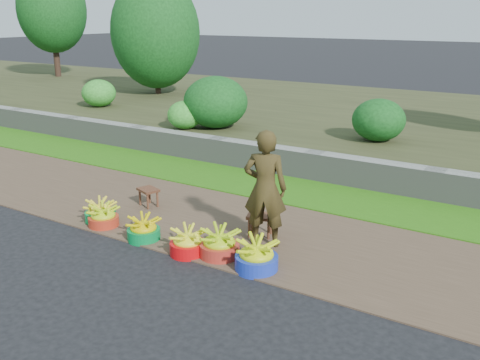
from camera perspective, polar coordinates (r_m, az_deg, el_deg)
The scene contains 14 objects.
ground_plane at distance 7.08m, azimuth -6.15°, elevation -8.39°, with size 120.00×120.00×0.00m, color black.
dirt_shoulder at distance 8.01m, azimuth -0.64°, elevation -5.07°, with size 80.00×2.50×0.02m, color brown.
grass_verge at distance 9.64m, azimuth 5.78°, elevation -1.13°, with size 80.00×1.50×0.04m, color #2D6F11.
retaining_wall at distance 10.30m, azimuth 7.93°, elevation 1.50°, with size 80.00×0.35×0.55m, color gray.
earth_bank at distance 14.81m, azimuth 15.82°, elevation 5.77°, with size 80.00×10.00×0.50m, color #393C1F.
basin_a at distance 8.46m, azimuth -14.68°, elevation -3.35°, with size 0.47×0.47×0.35m.
basin_b at distance 8.26m, azimuth -14.37°, elevation -3.86°, with size 0.45×0.45×0.34m.
basin_c at distance 7.67m, azimuth -10.25°, elevation -5.23°, with size 0.46×0.46×0.35m.
basin_d at distance 7.15m, azimuth -5.60°, elevation -6.68°, with size 0.48×0.48×0.36m.
basin_e at distance 7.03m, azimuth -2.21°, elevation -6.91°, with size 0.53×0.53×0.39m.
basin_f at distance 6.69m, azimuth 1.77°, elevation -8.18°, with size 0.54×0.54×0.40m.
stool_left at distance 8.89m, azimuth -9.75°, elevation -1.29°, with size 0.41×0.36×0.30m.
stool_right at distance 7.61m, azimuth 2.17°, elevation -4.17°, with size 0.43×0.38×0.32m.
vendor_woman at distance 7.15m, azimuth 2.70°, elevation -0.91°, with size 0.59×0.39×1.61m, color black.
Camera 1 is at (3.99, -4.98, 3.07)m, focal length 40.00 mm.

